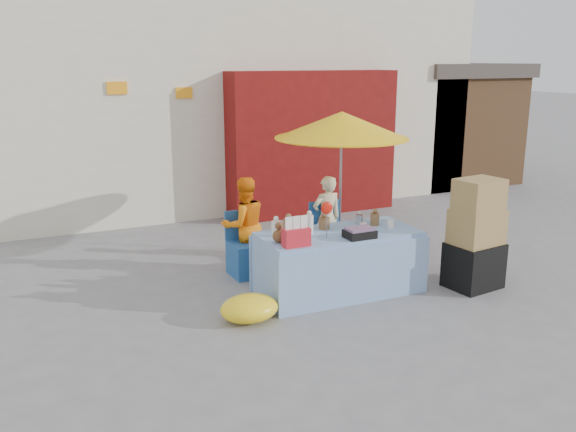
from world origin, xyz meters
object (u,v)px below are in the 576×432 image
chair_left (248,256)px  chair_right (331,245)px  umbrella (342,126)px  vendor_beige (327,218)px  box_stack (476,238)px  market_table (338,261)px  vendor_orange (244,225)px

chair_left → chair_right: (1.25, 0.00, 0.00)m
umbrella → vendor_beige: bearing=-153.4°
chair_right → box_stack: (1.16, -1.62, 0.39)m
market_table → box_stack: 1.75m
market_table → vendor_beige: vendor_beige is taller
vendor_orange → box_stack: bearing=142.1°
market_table → chair_left: bearing=127.6°
chair_left → vendor_orange: bearing=87.9°
umbrella → box_stack: (0.86, -1.90, -1.25)m
chair_left → vendor_beige: 1.31m
umbrella → chair_left: bearing=-169.6°
market_table → chair_right: bearing=66.7°
market_table → umbrella: 2.15m
umbrella → box_stack: umbrella is taller
chair_left → umbrella: bearing=8.5°
vendor_beige → umbrella: 1.32m
vendor_beige → umbrella: size_ratio=0.58×
vendor_beige → box_stack: box_stack is taller
vendor_orange → chair_left: bearing=87.9°
chair_left → vendor_orange: (0.00, 0.13, 0.40)m
chair_left → box_stack: box_stack is taller
vendor_beige → chair_right: bearing=87.9°
market_table → chair_left: (-0.78, 1.05, -0.14)m
box_stack → chair_right: bearing=125.7°
vendor_orange → umbrella: (1.55, 0.15, 1.24)m
chair_left → box_stack: (2.41, -1.62, 0.39)m
umbrella → box_stack: 2.43m
chair_left → chair_right: size_ratio=1.00×
vendor_orange → box_stack: (2.41, -1.75, -0.01)m
chair_right → umbrella: bearing=41.5°
umbrella → vendor_orange: bearing=-174.5°
chair_left → vendor_beige: vendor_beige is taller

